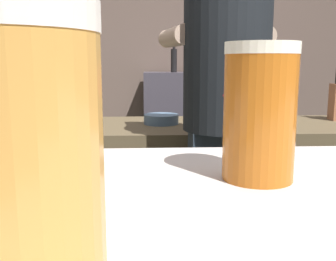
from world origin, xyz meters
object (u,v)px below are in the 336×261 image
object	(u,v)px
bartender	(226,112)
bottle_hot_sauce	(219,64)
mixing_bowl	(161,119)
bottle_soy	(232,61)
pint_glass_near	(260,112)
pint_glass_far	(10,183)
chefs_knife	(264,124)
bottle_olive_oil	(192,63)
bottle_vinegar	(174,59)

from	to	relation	value
bartender	bottle_hot_sauce	bearing A→B (deg)	-18.81
mixing_bowl	bottle_soy	world-z (taller)	bottle_soy
pint_glass_near	pint_glass_far	distance (m)	0.29
bartender	pint_glass_far	bearing A→B (deg)	155.48
bartender	chefs_knife	xyz separation A→B (m)	(0.28, 0.41, -0.12)
bottle_hot_sauce	bottle_olive_oil	bearing A→B (deg)	-178.52
bottle_hot_sauce	bottle_soy	world-z (taller)	bottle_soy
bartender	mixing_bowl	distance (m)	0.54
pint_glass_near	bottle_hot_sauce	distance (m)	2.91
bottle_soy	chefs_knife	bearing A→B (deg)	-94.30
bartender	pint_glass_far	size ratio (longest dim) A/B	11.88
chefs_knife	bottle_vinegar	size ratio (longest dim) A/B	0.90
chefs_knife	pint_glass_near	bearing A→B (deg)	-109.17
pint_glass_near	bottle_soy	world-z (taller)	bottle_soy
mixing_bowl	bottle_hot_sauce	distance (m)	1.40
mixing_bowl	bottle_soy	size ratio (longest dim) A/B	0.80
mixing_bowl	chefs_knife	world-z (taller)	mixing_bowl
bartender	bottle_olive_oil	xyz separation A→B (m)	(0.05, 1.73, 0.18)
bottle_vinegar	bottle_soy	bearing A→B (deg)	1.95
chefs_knife	bottle_olive_oil	distance (m)	1.38
pint_glass_near	bartender	bearing A→B (deg)	80.40
bottle_soy	bottle_olive_oil	xyz separation A→B (m)	(-0.33, 0.06, -0.02)
bartender	mixing_bowl	xyz separation A→B (m)	(-0.24, 0.48, -0.10)
bottle_vinegar	bottle_olive_oil	xyz separation A→B (m)	(0.15, 0.07, -0.03)
mixing_bowl	pint_glass_near	distance (m)	1.63
bottle_soy	bottle_vinegar	bearing A→B (deg)	-178.05
bottle_hot_sauce	bartender	bearing A→B (deg)	-99.16
chefs_knife	bottle_hot_sauce	bearing A→B (deg)	87.76
pint_glass_far	pint_glass_near	bearing A→B (deg)	53.93
mixing_bowl	bottle_soy	bearing A→B (deg)	62.74
pint_glass_far	bottle_hot_sauce	size ratio (longest dim) A/B	0.80
mixing_bowl	pint_glass_far	distance (m)	1.86
bottle_hot_sauce	bottle_vinegar	distance (m)	0.39
bartender	bottle_soy	bearing A→B (deg)	-22.24
bartender	chefs_knife	distance (m)	0.51
mixing_bowl	chefs_knife	xyz separation A→B (m)	(0.52, -0.07, -0.02)
chefs_knife	pint_glass_far	bearing A→B (deg)	-112.06
bottle_hot_sauce	bottle_vinegar	world-z (taller)	bottle_vinegar
chefs_knife	bottle_vinegar	world-z (taller)	bottle_vinegar
bartender	pint_glass_near	size ratio (longest dim) A/B	12.21
bottle_hot_sauce	bottle_soy	xyz separation A→B (m)	(0.09, -0.06, 0.02)
bottle_vinegar	bottle_hot_sauce	bearing A→B (deg)	11.54
chefs_knife	bottle_vinegar	xyz separation A→B (m)	(-0.38, 1.25, 0.33)
mixing_bowl	bottle_olive_oil	world-z (taller)	bottle_olive_oil
bottle_soy	mixing_bowl	bearing A→B (deg)	-117.26
mixing_bowl	pint_glass_far	xyz separation A→B (m)	(-0.12, -1.84, 0.25)
pint_glass_near	pint_glass_far	bearing A→B (deg)	-126.07
pint_glass_near	bottle_soy	distance (m)	2.87
pint_glass_far	bottle_vinegar	bearing A→B (deg)	85.12
bottle_soy	bottle_vinegar	distance (m)	0.48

